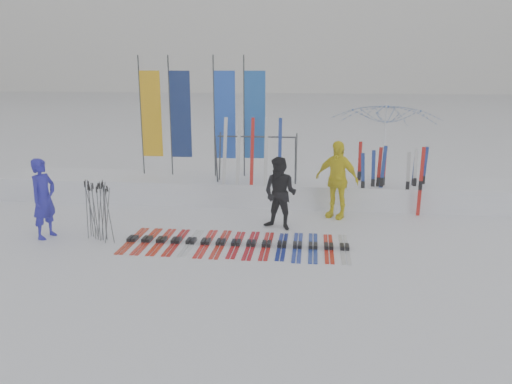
# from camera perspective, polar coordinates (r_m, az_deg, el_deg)

# --- Properties ---
(ground) EXTENTS (120.00, 120.00, 0.00)m
(ground) POSITION_cam_1_polar(r_m,az_deg,el_deg) (9.08, -2.43, -8.57)
(ground) COLOR white
(ground) RESTS_ON ground
(snow_bank) EXTENTS (14.00, 1.60, 0.60)m
(snow_bank) POSITION_cam_1_polar(r_m,az_deg,el_deg) (13.33, 0.62, 0.24)
(snow_bank) COLOR white
(snow_bank) RESTS_ON ground
(person_blue) EXTENTS (0.54, 0.69, 1.69)m
(person_blue) POSITION_cam_1_polar(r_m,az_deg,el_deg) (11.24, -23.10, -0.69)
(person_blue) COLOR #1C1B9D
(person_blue) RESTS_ON ground
(person_black) EXTENTS (0.95, 0.85, 1.61)m
(person_black) POSITION_cam_1_polar(r_m,az_deg,el_deg) (10.92, 2.78, -0.18)
(person_black) COLOR black
(person_black) RESTS_ON ground
(person_yellow) EXTENTS (1.16, 0.90, 1.84)m
(person_yellow) POSITION_cam_1_polar(r_m,az_deg,el_deg) (11.89, 9.21, 1.42)
(person_yellow) COLOR yellow
(person_yellow) RESTS_ON ground
(tent_canopy) EXTENTS (3.63, 3.66, 2.64)m
(tent_canopy) POSITION_cam_1_polar(r_m,az_deg,el_deg) (13.93, 14.36, 4.69)
(tent_canopy) COLOR white
(tent_canopy) RESTS_ON ground
(ski_row) EXTENTS (4.51, 1.70, 0.07)m
(ski_row) POSITION_cam_1_polar(r_m,az_deg,el_deg) (10.14, -2.22, -5.87)
(ski_row) COLOR #B4240E
(ski_row) RESTS_ON ground
(pole_cluster) EXTENTS (0.68, 0.51, 1.24)m
(pole_cluster) POSITION_cam_1_polar(r_m,az_deg,el_deg) (10.81, -17.58, -2.11)
(pole_cluster) COLOR #595B60
(pole_cluster) RESTS_ON ground
(feather_flags) EXTENTS (3.41, 0.14, 3.20)m
(feather_flags) POSITION_cam_1_polar(r_m,az_deg,el_deg) (13.55, -6.26, 8.74)
(feather_flags) COLOR #383A3F
(feather_flags) RESTS_ON ground
(ski_rack) EXTENTS (2.04, 0.80, 1.23)m
(ski_rack) POSITION_cam_1_polar(r_m,az_deg,el_deg) (12.73, 0.08, 4.56)
(ski_rack) COLOR #383A3F
(ski_rack) RESTS_ON ground
(upright_skis) EXTENTS (1.69, 1.12, 1.70)m
(upright_skis) POSITION_cam_1_polar(r_m,az_deg,el_deg) (12.86, 15.33, 1.43)
(upright_skis) COLOR silver
(upright_skis) RESTS_ON ground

